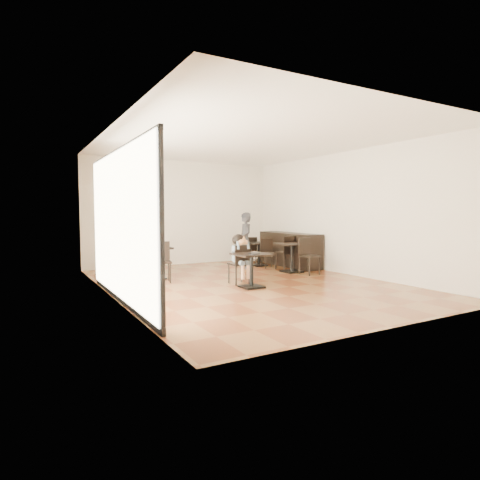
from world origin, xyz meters
TOP-DOWN VIEW (x-y plane):
  - floor at (0.00, 0.00)m, footprint 6.00×8.00m
  - ceiling at (0.00, 0.00)m, footprint 6.00×8.00m
  - wall_back at (0.00, 4.00)m, footprint 6.00×0.01m
  - wall_front at (0.00, -4.00)m, footprint 6.00×0.01m
  - wall_left at (-3.00, 0.00)m, footprint 0.01×8.00m
  - wall_right at (3.00, 0.00)m, footprint 0.01×8.00m
  - storefront_window at (-2.97, -0.50)m, footprint 0.04×4.50m
  - child_table at (-0.18, -0.44)m, footprint 0.70×0.70m
  - child_chair at (-0.18, 0.11)m, footprint 0.40×0.40m
  - child at (-0.18, 0.11)m, footprint 0.40×0.56m
  - plate at (-0.18, -0.54)m, footprint 0.25×0.25m
  - pizza_slice at (-0.18, -0.08)m, footprint 0.26×0.20m
  - adult_patron at (1.21, 2.20)m, footprint 0.49×0.65m
  - cafe_table_mid at (1.93, 0.92)m, footprint 0.83×0.83m
  - cafe_table_left at (-1.64, 1.70)m, footprint 0.88×0.88m
  - cafe_table_back at (1.86, 2.50)m, footprint 0.78×0.78m
  - chair_mid_a at (2.09, 1.47)m, footprint 0.47×0.47m
  - chair_mid_b at (2.09, 0.37)m, footprint 0.47×0.47m
  - chair_left_a at (-1.64, 2.25)m, footprint 0.50×0.50m
  - chair_left_b at (-1.64, 1.15)m, footprint 0.50×0.50m
  - chair_back_a at (1.86, 3.05)m, footprint 0.44×0.44m
  - chair_back_b at (1.86, 1.95)m, footprint 0.44×0.44m
  - service_counter at (2.65, 2.00)m, footprint 0.60×2.40m

SIDE VIEW (x-z plane):
  - floor at x=0.00m, z-range -0.01..0.01m
  - cafe_table_back at x=1.86m, z-range 0.00..0.71m
  - child_table at x=-0.18m, z-range 0.00..0.74m
  - cafe_table_left at x=-1.64m, z-range 0.00..0.78m
  - cafe_table_mid at x=1.93m, z-range 0.00..0.79m
  - chair_back_a at x=1.86m, z-range 0.00..0.85m
  - chair_back_b at x=1.86m, z-range 0.00..0.85m
  - child_chair at x=-0.18m, z-range 0.00..0.89m
  - chair_left_a at x=-1.64m, z-range 0.00..0.94m
  - chair_left_b at x=-1.64m, z-range 0.00..0.94m
  - chair_mid_a at x=2.09m, z-range 0.00..0.95m
  - chair_mid_b at x=2.09m, z-range 0.00..0.95m
  - service_counter at x=2.65m, z-range 0.00..1.00m
  - child at x=-0.18m, z-range 0.00..1.12m
  - plate at x=-0.18m, z-range 0.74..0.76m
  - adult_patron at x=1.21m, z-range 0.00..1.62m
  - pizza_slice at x=-0.18m, z-range 0.94..1.00m
  - storefront_window at x=-2.97m, z-range 0.10..2.70m
  - wall_back at x=0.00m, z-range 0.00..3.20m
  - wall_front at x=0.00m, z-range 0.00..3.20m
  - wall_left at x=-3.00m, z-range 0.00..3.20m
  - wall_right at x=3.00m, z-range 0.00..3.20m
  - ceiling at x=0.00m, z-range 3.20..3.21m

